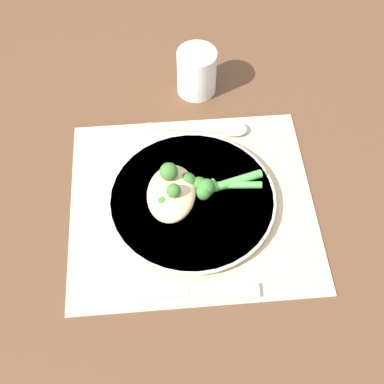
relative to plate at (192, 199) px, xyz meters
name	(u,v)px	position (x,y,z in m)	size (l,w,h in m)	color
ground_plane	(192,204)	(0.00, 0.00, -0.01)	(3.00, 3.00, 0.00)	brown
placemat	(192,203)	(0.00, 0.00, -0.01)	(0.38, 0.35, 0.00)	#C6B289
plate	(192,199)	(0.00, 0.00, 0.00)	(0.26, 0.26, 0.01)	silver
chicken_fillet	(171,191)	(0.03, 0.00, 0.02)	(0.09, 0.12, 0.03)	#DBBC89
pesto_dollop_primary	(169,172)	(0.03, -0.02, 0.04)	(0.03, 0.03, 0.03)	#3D702D
pesto_dollop_secondary	(174,191)	(0.03, 0.01, 0.04)	(0.02, 0.02, 0.02)	#3D702D
broccoli_stalk_front	(173,203)	(0.03, 0.01, 0.02)	(0.10, 0.06, 0.03)	#51A847
broccoli_stalk_left	(188,191)	(0.01, -0.01, 0.02)	(0.11, 0.04, 0.03)	#51A847
broccoli_stalk_rear	(193,183)	(0.00, -0.02, 0.02)	(0.14, 0.04, 0.03)	#51A847
broccoli_stalk_right	(211,187)	(-0.03, -0.01, 0.02)	(0.11, 0.06, 0.03)	#51A847
knife	(196,292)	(0.01, 0.15, -0.01)	(0.17, 0.03, 0.01)	silver
spoon	(221,128)	(-0.06, -0.14, 0.00)	(0.18, 0.05, 0.01)	silver
water_glass	(197,72)	(-0.03, -0.25, 0.03)	(0.07, 0.07, 0.09)	white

